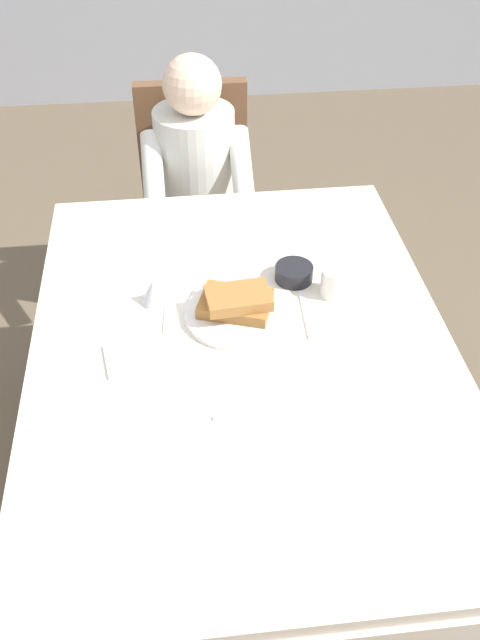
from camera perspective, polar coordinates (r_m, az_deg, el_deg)
The scene contains 13 objects.
ground_plane at distance 2.32m, azimuth 0.17°, elevation -15.33°, with size 14.00×14.00×0.00m, color brown.
dining_table_main at distance 1.82m, azimuth 0.21°, elevation -3.95°, with size 1.12×1.52×0.74m.
chair_diner at distance 2.82m, azimuth -3.78°, elevation 11.16°, with size 0.44×0.45×0.93m.
diner_person at distance 2.62m, azimuth -3.70°, elevation 12.08°, with size 0.40×0.43×1.12m.
plate_breakfast at distance 1.83m, azimuth -0.36°, elevation 0.52°, with size 0.28×0.28×0.02m, color white.
breakfast_stack at distance 1.81m, azimuth -0.33°, elevation 1.60°, with size 0.22×0.19×0.07m.
cup_coffee at distance 1.90m, azimuth 8.05°, elevation 3.22°, with size 0.11×0.08×0.08m.
bowl_butter at distance 1.95m, azimuth 4.60°, elevation 4.00°, with size 0.11×0.11×0.04m, color black.
syrup_pitcher at distance 1.87m, azimuth -7.31°, elevation 2.45°, with size 0.08×0.08×0.07m.
fork_left_of_plate at distance 1.81m, azimuth -6.28°, elevation -0.46°, with size 0.18×0.01×0.01m, color silver.
knife_right_of_plate at distance 1.84m, azimuth 5.60°, elevation 0.42°, with size 0.20×0.01×0.01m, color silver.
spoon_near_edge at distance 1.58m, azimuth 0.40°, elevation -8.01°, with size 0.15×0.01×0.01m, color silver.
napkin_folded at distance 1.73m, azimuth -8.54°, elevation -3.05°, with size 0.17×0.12×0.01m, color white.
Camera 1 is at (-0.15, -1.27, 1.94)m, focal length 37.76 mm.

